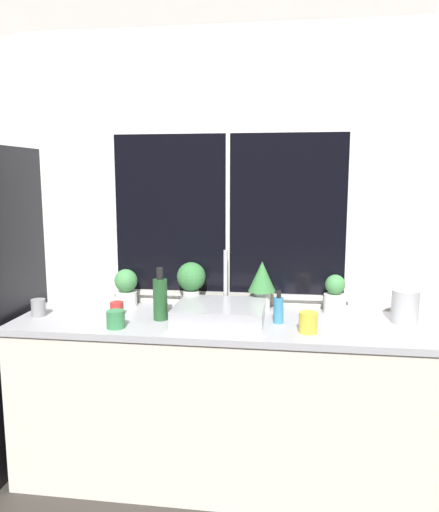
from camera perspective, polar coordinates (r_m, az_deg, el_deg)
The scene contains 15 objects.
ground_plane at distance 2.82m, azimuth -0.92°, elevation -27.16°, with size 14.00×14.00×0.00m, color #38332D.
wall_back at distance 2.96m, azimuth 1.05°, elevation 2.96°, with size 8.00×0.09×2.70m.
counter at distance 2.84m, azimuth 0.04°, elevation -16.16°, with size 2.21×0.63×0.90m.
sink at distance 2.68m, azimuth -0.03°, elevation -6.41°, with size 0.47×0.45×0.35m.
potted_plant_far_left at distance 3.01m, azimuth -10.63°, elevation -3.49°, with size 0.14×0.14×0.22m.
potted_plant_center_left at distance 2.90m, azimuth -3.24°, elevation -2.83°, with size 0.17×0.17×0.27m.
potted_plant_center_right at distance 2.85m, azimuth 4.88°, elevation -2.88°, with size 0.16×0.16×0.29m.
potted_plant_far_right at distance 2.87m, azimuth 13.05°, elevation -4.37°, with size 0.12×0.12×0.22m.
soap_bottle at distance 2.64m, azimuth 6.76°, elevation -6.10°, with size 0.05×0.05×0.17m.
bottle_tall at distance 2.69m, azimuth -6.79°, elevation -4.81°, with size 0.08×0.08×0.28m.
mug_grey at distance 2.94m, azimuth -19.99°, elevation -5.56°, with size 0.08×0.08×0.09m.
mug_yellow at distance 2.51m, azimuth 10.09°, elevation -7.49°, with size 0.09×0.09×0.10m.
mug_red at distance 2.84m, azimuth -11.64°, elevation -5.90°, with size 0.07×0.07×0.08m.
mug_green at distance 2.60m, azimuth -11.78°, elevation -7.09°, with size 0.09×0.09×0.09m.
kettle at distance 2.80m, azimuth 20.45°, elevation -5.27°, with size 0.14×0.14×0.19m.
Camera 1 is at (0.36, -2.24, 1.66)m, focal length 35.00 mm.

